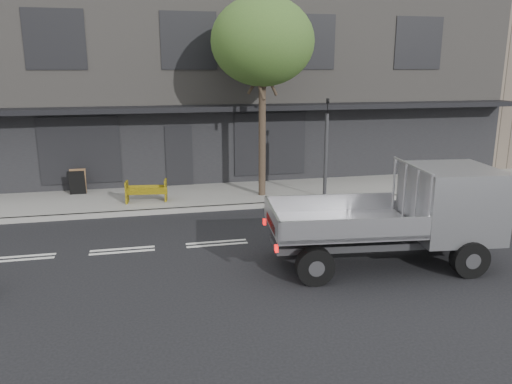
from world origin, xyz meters
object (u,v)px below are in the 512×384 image
object	(u,v)px
street_tree	(262,42)
flatbed_ute	(431,207)
construction_barrier	(146,192)
sandwich_board	(77,183)
traffic_light_pole	(326,154)

from	to	relation	value
street_tree	flatbed_ute	world-z (taller)	street_tree
flatbed_ute	construction_barrier	world-z (taller)	flatbed_ute
street_tree	construction_barrier	distance (m)	6.18
street_tree	sandwich_board	xyz separation A→B (m)	(-6.30, 1.37, -4.70)
traffic_light_pole	flatbed_ute	world-z (taller)	traffic_light_pole
traffic_light_pole	construction_barrier	bearing A→B (deg)	174.62
traffic_light_pole	sandwich_board	size ratio (longest dim) A/B	4.05
street_tree	construction_barrier	size ratio (longest dim) A/B	5.01
traffic_light_pole	sandwich_board	world-z (taller)	traffic_light_pole
street_tree	sandwich_board	distance (m)	7.98
construction_barrier	sandwich_board	world-z (taller)	sandwich_board
construction_barrier	sandwich_board	bearing A→B (deg)	144.76
street_tree	sandwich_board	size ratio (longest dim) A/B	7.81
street_tree	flatbed_ute	xyz separation A→B (m)	(2.49, -6.52, -3.92)
traffic_light_pole	flatbed_ute	bearing A→B (deg)	-85.02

